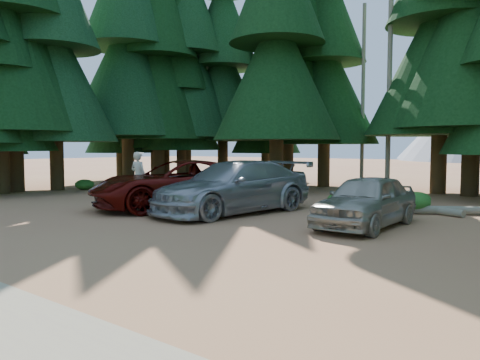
% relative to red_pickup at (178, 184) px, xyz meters
% --- Properties ---
extents(ground, '(160.00, 160.00, 0.00)m').
position_rel_red_pickup_xyz_m(ground, '(3.26, -3.98, -0.90)').
color(ground, '#A96947').
rests_on(ground, ground).
extents(forest_belt_north, '(36.00, 7.00, 22.00)m').
position_rel_red_pickup_xyz_m(forest_belt_north, '(3.26, 11.02, -0.90)').
color(forest_belt_north, black).
rests_on(forest_belt_north, ground).
extents(forest_belt_west, '(6.00, 22.00, 22.00)m').
position_rel_red_pickup_xyz_m(forest_belt_west, '(-12.24, 0.02, -0.90)').
color(forest_belt_west, black).
rests_on(forest_belt_west, ground).
extents(snag_front, '(0.24, 0.24, 12.00)m').
position_rel_red_pickup_xyz_m(snag_front, '(4.06, 10.52, 5.10)').
color(snag_front, gray).
rests_on(snag_front, ground).
extents(snag_back, '(0.20, 0.20, 10.00)m').
position_rel_red_pickup_xyz_m(snag_back, '(2.06, 12.02, 4.10)').
color(snag_back, gray).
rests_on(snag_back, ground).
extents(red_pickup, '(5.34, 7.16, 1.81)m').
position_rel_red_pickup_xyz_m(red_pickup, '(0.00, 0.00, 0.00)').
color(red_pickup, '#590C07').
rests_on(red_pickup, ground).
extents(silver_minivan_center, '(3.49, 6.57, 1.81)m').
position_rel_red_pickup_xyz_m(silver_minivan_center, '(2.40, 0.29, 0.00)').
color(silver_minivan_center, '#A6A8AE').
rests_on(silver_minivan_center, ground).
extents(silver_minivan_right, '(1.81, 4.43, 1.51)m').
position_rel_red_pickup_xyz_m(silver_minivan_right, '(7.23, 0.36, -0.15)').
color(silver_minivan_right, '#ACA898').
rests_on(silver_minivan_right, ground).
extents(frisbee_player, '(0.75, 0.56, 1.89)m').
position_rel_red_pickup_xyz_m(frisbee_player, '(-1.74, -0.45, 0.27)').
color(frisbee_player, silver).
rests_on(frisbee_player, ground).
extents(log_left, '(4.28, 0.61, 0.31)m').
position_rel_red_pickup_xyz_m(log_left, '(-1.59, 4.36, -0.75)').
color(log_left, gray).
rests_on(log_left, ground).
extents(log_mid, '(3.00, 1.41, 0.26)m').
position_rel_red_pickup_xyz_m(log_mid, '(7.61, 4.46, -0.77)').
color(log_mid, gray).
rests_on(log_mid, ground).
extents(log_right, '(4.13, 2.51, 0.29)m').
position_rel_red_pickup_xyz_m(log_right, '(8.98, 4.69, -0.76)').
color(log_right, gray).
rests_on(log_right, ground).
extents(shrub_far_left, '(1.20, 1.20, 0.66)m').
position_rel_red_pickup_xyz_m(shrub_far_left, '(-5.48, 3.87, -0.57)').
color(shrub_far_left, '#316C20').
rests_on(shrub_far_left, ground).
extents(shrub_left, '(0.80, 0.80, 0.44)m').
position_rel_red_pickup_xyz_m(shrub_left, '(-2.25, 6.02, -0.68)').
color(shrub_left, '#316C20').
rests_on(shrub_left, ground).
extents(shrub_center_left, '(0.93, 0.93, 0.51)m').
position_rel_red_pickup_xyz_m(shrub_center_left, '(4.49, 4.28, -0.65)').
color(shrub_center_left, '#316C20').
rests_on(shrub_center_left, ground).
extents(shrub_center_right, '(0.93, 0.93, 0.51)m').
position_rel_red_pickup_xyz_m(shrub_center_right, '(1.37, 3.28, -0.65)').
color(shrub_center_right, '#316C20').
rests_on(shrub_center_right, ground).
extents(shrub_right, '(1.03, 1.03, 0.57)m').
position_rel_red_pickup_xyz_m(shrub_right, '(6.92, 5.99, -0.62)').
color(shrub_right, '#316C20').
rests_on(shrub_right, ground).
extents(shrub_far_right, '(1.30, 1.30, 0.72)m').
position_rel_red_pickup_xyz_m(shrub_far_right, '(7.28, 4.20, -0.55)').
color(shrub_far_right, '#316C20').
rests_on(shrub_far_right, ground).
extents(shrub_edge_west, '(1.01, 1.01, 0.56)m').
position_rel_red_pickup_xyz_m(shrub_edge_west, '(-9.53, 2.33, -0.63)').
color(shrub_edge_west, '#316C20').
rests_on(shrub_edge_west, ground).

